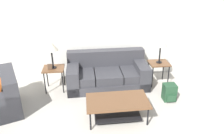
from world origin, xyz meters
The scene contains 9 objects.
wall_back centered at (0.00, 4.60, 1.30)m, with size 8.60×0.06×2.60m.
couch centered at (-0.03, 4.02, 0.29)m, with size 1.95×0.99×0.82m.
coffee_table centered at (0.01, 2.62, 0.31)m, with size 1.17×0.67×0.41m.
side_table_left centered at (-1.31, 3.94, 0.50)m, with size 0.49×0.45×0.57m.
side_table_right centered at (1.24, 3.94, 0.50)m, with size 0.49×0.45×0.57m.
table_lamp_left centered at (-1.31, 3.94, 1.10)m, with size 0.31×0.31×0.65m.
table_lamp_right centered at (1.24, 3.94, 1.10)m, with size 0.31×0.31×0.65m.
backpack centered at (1.25, 3.14, 0.19)m, with size 0.27×0.31×0.38m.
picture_frame centered at (-1.37, 3.87, 0.63)m, with size 0.10×0.04×0.13m.
Camera 1 is at (-0.55, -0.85, 2.64)m, focal length 35.00 mm.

